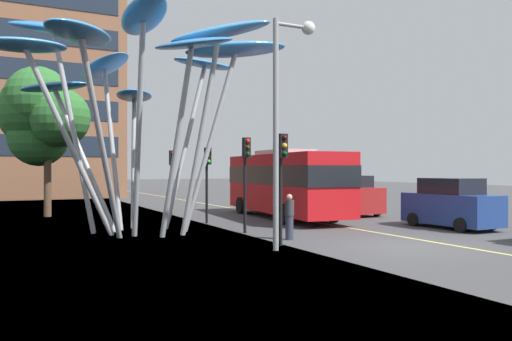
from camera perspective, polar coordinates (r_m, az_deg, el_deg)
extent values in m
cube|color=#424244|center=(17.70, 16.51, -8.32)|extent=(120.00, 240.00, 0.10)
cube|color=gray|center=(13.06, -24.22, -11.24)|extent=(16.00, 240.00, 0.05)
cube|color=#E0D666|center=(18.78, 20.04, -7.69)|extent=(0.16, 144.00, 0.01)
cube|color=red|center=(26.77, 3.19, -1.41)|extent=(3.61, 10.79, 2.97)
cube|color=black|center=(26.76, 3.19, -0.52)|extent=(3.65, 10.90, 0.95)
cube|color=yellow|center=(31.62, -0.68, 0.98)|extent=(1.42, 0.24, 0.36)
cube|color=#B2B2B7|center=(26.78, 3.19, 2.03)|extent=(2.29, 3.88, 0.24)
cylinder|color=black|center=(30.35, 2.88, -3.79)|extent=(0.37, 0.98, 0.96)
cylinder|color=black|center=(29.42, -1.72, -3.92)|extent=(0.37, 0.98, 0.96)
cylinder|color=black|center=(24.82, 8.66, -4.66)|extent=(0.37, 0.98, 0.96)
cylinder|color=black|center=(23.67, 3.21, -4.90)|extent=(0.37, 0.98, 0.96)
cylinder|color=#9EA0A5|center=(21.20, -5.08, 3.50)|extent=(2.37, 0.61, 7.65)
ellipsoid|color=#388EDB|center=(21.99, -2.21, 13.39)|extent=(4.56, 2.14, 1.21)
cylinder|color=#9EA0A5|center=(23.11, -7.80, 3.10)|extent=(2.55, 1.56, 7.57)
ellipsoid|color=#2D7FD1|center=(24.58, -5.71, 11.75)|extent=(4.20, 3.17, 0.52)
cylinder|color=#9EA0A5|center=(23.42, -13.54, 1.18)|extent=(0.70, 1.96, 6.03)
ellipsoid|color=#2D7FD1|center=(24.55, -13.47, 8.13)|extent=(2.54, 4.15, 0.40)
cylinder|color=#9EA0A5|center=(22.91, -15.81, 2.74)|extent=(0.53, 2.34, 7.25)
ellipsoid|color=#4CA3E5|center=(24.35, -16.64, 11.11)|extent=(2.29, 4.53, 1.01)
cylinder|color=#9EA0A5|center=(22.48, -18.79, 1.42)|extent=(2.34, 2.95, 6.22)
ellipsoid|color=#388EDB|center=(23.96, -21.72, 8.68)|extent=(3.59, 3.95, 0.49)
cylinder|color=#9EA0A5|center=(21.50, -19.77, 4.21)|extent=(1.70, 0.99, 8.20)
ellipsoid|color=#2D7FD1|center=(22.45, -21.77, 14.61)|extent=(3.89, 3.01, 1.12)
cylinder|color=#9EA0A5|center=(19.90, -20.08, 2.66)|extent=(3.33, 0.90, 6.95)
ellipsoid|color=#4CA3E5|center=(19.90, -24.54, 12.63)|extent=(3.21, 2.17, 0.61)
cylinder|color=#9EA0A5|center=(18.00, -16.89, 2.68)|extent=(2.04, 3.13, 6.79)
ellipsoid|color=#388EDB|center=(16.95, -19.11, 14.31)|extent=(3.11, 3.77, 0.66)
cylinder|color=#9EA0A5|center=(19.01, -13.01, 4.24)|extent=(0.38, 2.24, 7.88)
ellipsoid|color=#4299E0|center=(18.72, -12.51, 16.50)|extent=(1.76, 4.42, 0.66)
cylinder|color=#9EA0A5|center=(18.86, -8.86, 3.07)|extent=(0.96, 1.67, 7.08)
ellipsoid|color=#2D7FD1|center=(18.82, -7.17, 13.91)|extent=(3.06, 3.90, 0.85)
cylinder|color=#9EA0A5|center=(19.71, -6.18, 4.03)|extent=(1.44, 1.21, 7.82)
ellipsoid|color=#4299E0|center=(20.13, -4.09, 15.19)|extent=(3.89, 3.44, 1.06)
cylinder|color=black|center=(17.02, 2.76, -2.18)|extent=(0.12, 0.12, 3.73)
cube|color=black|center=(16.90, 3.00, 2.77)|extent=(0.28, 0.24, 0.80)
sphere|color=#390706|center=(16.80, 3.22, 3.68)|extent=(0.18, 0.18, 0.18)
sphere|color=orange|center=(16.79, 3.22, 2.79)|extent=(0.18, 0.18, 0.18)
sphere|color=black|center=(16.78, 3.22, 1.91)|extent=(0.18, 0.18, 0.18)
cylinder|color=black|center=(20.34, -1.25, -1.69)|extent=(0.12, 0.12, 3.81)
cube|color=black|center=(20.22, -1.08, 2.57)|extent=(0.28, 0.24, 0.80)
sphere|color=red|center=(20.11, -0.92, 3.33)|extent=(0.18, 0.18, 0.18)
sphere|color=#3A2707|center=(20.10, -0.92, 2.59)|extent=(0.18, 0.18, 0.18)
sphere|color=black|center=(20.09, -0.92, 1.85)|extent=(0.18, 0.18, 0.18)
cylinder|color=black|center=(24.19, -5.54, -1.68)|extent=(0.12, 0.12, 3.58)
cube|color=black|center=(24.05, -5.42, 1.62)|extent=(0.28, 0.24, 0.80)
sphere|color=#390706|center=(23.94, -5.31, 2.25)|extent=(0.18, 0.18, 0.18)
sphere|color=#3A2707|center=(23.93, -5.31, 1.63)|extent=(0.18, 0.18, 0.18)
sphere|color=green|center=(23.93, -5.31, 1.00)|extent=(0.18, 0.18, 0.18)
cylinder|color=black|center=(28.77, -9.47, -1.37)|extent=(0.12, 0.12, 3.60)
cube|color=black|center=(28.64, -9.38, 1.42)|extent=(0.28, 0.24, 0.80)
sphere|color=red|center=(28.52, -9.31, 1.95)|extent=(0.18, 0.18, 0.18)
sphere|color=#3A2707|center=(28.51, -9.31, 1.43)|extent=(0.18, 0.18, 0.18)
sphere|color=black|center=(28.51, -9.31, 0.91)|extent=(0.18, 0.18, 0.18)
cube|color=navy|center=(23.69, 20.98, -4.04)|extent=(1.79, 4.25, 1.31)
cube|color=black|center=(23.64, 20.98, -1.63)|extent=(1.65, 2.34, 0.68)
cylinder|color=black|center=(25.28, 20.15, -4.99)|extent=(0.20, 0.60, 0.60)
cylinder|color=black|center=(24.02, 17.21, -5.26)|extent=(0.20, 0.60, 0.60)
cylinder|color=black|center=(23.56, 24.83, -5.37)|extent=(0.20, 0.60, 0.60)
cylinder|color=black|center=(22.20, 21.93, -5.70)|extent=(0.20, 0.60, 0.60)
cube|color=maroon|center=(29.10, 10.35, -3.19)|extent=(1.88, 4.15, 1.39)
cube|color=black|center=(29.06, 10.35, -1.19)|extent=(1.73, 2.28, 0.64)
cylinder|color=black|center=(30.73, 10.31, -4.08)|extent=(0.20, 0.60, 0.60)
cylinder|color=black|center=(29.64, 7.39, -4.24)|extent=(0.20, 0.60, 0.60)
cylinder|color=black|center=(28.72, 13.39, -4.38)|extent=(0.20, 0.60, 0.60)
cylinder|color=black|center=(27.55, 10.39, -4.57)|extent=(0.20, 0.60, 0.60)
cylinder|color=gray|center=(16.02, 2.23, 4.06)|extent=(0.18, 0.18, 7.29)
cylinder|color=gray|center=(16.92, 4.09, 15.88)|extent=(1.20, 0.12, 0.12)
sphere|color=silver|center=(17.23, 5.88, 15.59)|extent=(0.44, 0.44, 0.44)
cylinder|color=brown|center=(29.65, -22.31, -1.81)|extent=(0.39, 0.39, 3.12)
sphere|color=#2D6B2D|center=(29.82, -23.21, 7.36)|extent=(3.47, 3.47, 3.47)
sphere|color=#2D6B2D|center=(30.83, -24.26, 5.56)|extent=(3.01, 3.01, 3.01)
sphere|color=#2D6B2D|center=(30.30, -23.17, 3.48)|extent=(3.21, 3.21, 3.21)
sphere|color=#2D6B2D|center=(30.21, -23.52, 6.45)|extent=(3.69, 3.69, 3.69)
sphere|color=#2D6B2D|center=(28.93, -21.10, 5.56)|extent=(3.13, 3.13, 3.13)
cylinder|color=#2D3342|center=(18.58, 3.76, -6.40)|extent=(0.29, 0.29, 0.88)
cylinder|color=#333338|center=(18.51, 3.76, -4.20)|extent=(0.34, 0.34, 0.56)
sphere|color=tan|center=(18.48, 3.76, -3.00)|extent=(0.22, 0.22, 0.22)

